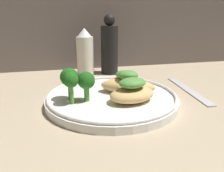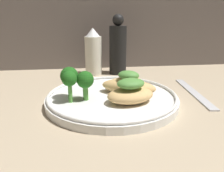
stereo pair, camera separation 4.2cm
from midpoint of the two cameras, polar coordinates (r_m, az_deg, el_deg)
The scene contains 9 objects.
ground_plane at distance 43.76cm, azimuth 2.78°, elevation -4.91°, with size 180.00×180.00×1.00cm, color tan.
plate at distance 43.21cm, azimuth 2.81°, elevation -3.09°, with size 25.83×25.83×2.00cm.
grilled_meat_front at distance 39.63cm, azimuth 7.92°, elevation -1.81°, with size 9.89×7.90×4.45cm.
grilled_meat_middle at distance 43.98cm, azimuth 7.08°, elevation 0.22°, with size 11.89×8.78×4.72cm.
grilled_meat_back at distance 48.06cm, azimuth 6.06°, elevation 1.10°, with size 10.29×9.37×3.69cm.
broccoli_bunch at distance 40.17cm, azimuth -6.69°, elevation 1.89°, with size 6.20×5.66×6.02cm.
sauce_bottle at distance 63.47cm, azimuth -2.98°, elevation 8.69°, with size 4.78×4.78×13.28cm.
pepper_grinder at distance 64.22cm, azimuth 3.47°, elevation 9.95°, with size 4.96×4.96×16.97cm.
fork at distance 52.50cm, azimuth 22.77°, elevation -1.48°, with size 3.63×19.83×0.60cm.
Camera 2 is at (-5.21, -40.09, 16.39)cm, focal length 35.00 mm.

